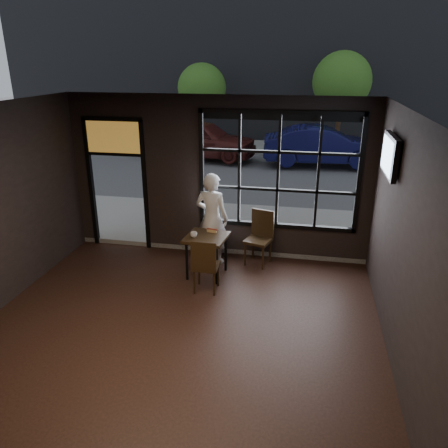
% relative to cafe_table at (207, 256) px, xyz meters
% --- Properties ---
extents(floor, '(6.00, 7.00, 0.02)m').
position_rel_cafe_table_xyz_m(floor, '(-0.02, -2.47, -0.40)').
color(floor, black).
rests_on(floor, ground).
extents(ceiling, '(6.00, 7.00, 0.02)m').
position_rel_cafe_table_xyz_m(ceiling, '(-0.02, -2.47, 2.82)').
color(ceiling, black).
rests_on(ceiling, ground).
extents(wall_right, '(0.04, 7.00, 3.20)m').
position_rel_cafe_table_xyz_m(wall_right, '(2.98, -2.47, 1.21)').
color(wall_right, black).
rests_on(wall_right, ground).
extents(window_frame, '(3.06, 0.12, 2.28)m').
position_rel_cafe_table_xyz_m(window_frame, '(1.18, 1.03, 1.41)').
color(window_frame, black).
rests_on(window_frame, ground).
extents(stained_transom, '(1.20, 0.06, 0.70)m').
position_rel_cafe_table_xyz_m(stained_transom, '(-2.12, 1.03, 1.96)').
color(stained_transom, orange).
rests_on(stained_transom, ground).
extents(street_asphalt, '(60.00, 41.00, 0.04)m').
position_rel_cafe_table_xyz_m(street_asphalt, '(-0.02, 21.53, -0.41)').
color(street_asphalt, '#545456').
rests_on(street_asphalt, ground).
extents(cafe_table, '(0.80, 0.80, 0.79)m').
position_rel_cafe_table_xyz_m(cafe_table, '(0.00, 0.00, 0.00)').
color(cafe_table, black).
rests_on(cafe_table, floor).
extents(chair_near, '(0.43, 0.43, 0.99)m').
position_rel_cafe_table_xyz_m(chair_near, '(0.12, -0.55, 0.10)').
color(chair_near, black).
rests_on(chair_near, floor).
extents(chair_window, '(0.57, 0.57, 1.06)m').
position_rel_cafe_table_xyz_m(chair_window, '(0.88, 0.66, 0.14)').
color(chair_window, black).
rests_on(chair_window, floor).
extents(man, '(0.73, 0.54, 1.81)m').
position_rel_cafe_table_xyz_m(man, '(-0.03, 0.61, 0.51)').
color(man, white).
rests_on(man, floor).
extents(hotdog, '(0.21, 0.11, 0.06)m').
position_rel_cafe_table_xyz_m(hotdog, '(0.06, 0.22, 0.42)').
color(hotdog, tan).
rests_on(hotdog, cafe_table).
extents(cup, '(0.16, 0.16, 0.10)m').
position_rel_cafe_table_xyz_m(cup, '(-0.21, -0.09, 0.44)').
color(cup, silver).
rests_on(cup, cafe_table).
extents(tv, '(0.12, 1.02, 0.60)m').
position_rel_cafe_table_xyz_m(tv, '(2.91, -0.43, 2.08)').
color(tv, black).
rests_on(tv, wall_right).
extents(navy_car, '(4.39, 1.85, 1.41)m').
position_rel_cafe_table_xyz_m(navy_car, '(2.20, 9.31, 0.41)').
color(navy_car, '#0D0E38').
rests_on(navy_car, street_asphalt).
extents(maroon_car, '(4.52, 2.30, 1.48)m').
position_rel_cafe_table_xyz_m(maroon_car, '(-2.46, 9.65, 0.44)').
color(maroon_car, '#4D1B18').
rests_on(maroon_car, street_asphalt).
extents(tree_left, '(2.14, 2.14, 3.65)m').
position_rel_cafe_table_xyz_m(tree_left, '(-3.10, 12.48, 2.18)').
color(tree_left, '#332114').
rests_on(tree_left, street_asphalt).
extents(tree_right, '(2.42, 2.42, 4.13)m').
position_rel_cafe_table_xyz_m(tree_right, '(2.89, 12.41, 2.52)').
color(tree_right, '#332114').
rests_on(tree_right, street_asphalt).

